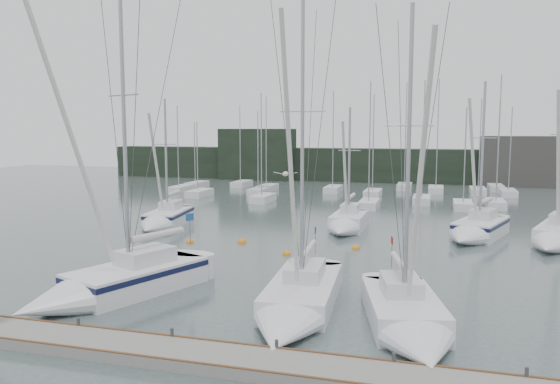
{
  "coord_description": "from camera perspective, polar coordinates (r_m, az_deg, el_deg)",
  "views": [
    {
      "loc": [
        7.12,
        -21.48,
        7.95
      ],
      "look_at": [
        -0.47,
        5.0,
        4.77
      ],
      "focal_mm": 35.0,
      "sensor_mm": 36.0,
      "label": 1
    }
  ],
  "objects": [
    {
      "name": "dock",
      "position": [
        19.55,
        -7.07,
        -16.83
      ],
      "size": [
        24.0,
        2.0,
        0.4
      ],
      "primitive_type": "cube",
      "color": "slate",
      "rests_on": "ground"
    },
    {
      "name": "far_building_right",
      "position": [
        82.32,
        23.59,
        2.94
      ],
      "size": [
        10.0,
        3.0,
        7.0
      ],
      "primitive_type": "cube",
      "color": "#393735",
      "rests_on": "ground"
    },
    {
      "name": "seagull",
      "position": [
        20.2,
        0.57,
        1.92
      ],
      "size": [
        0.91,
        0.42,
        0.18
      ],
      "rotation": [
        0.0,
        0.0,
        0.13
      ],
      "color": "silver",
      "rests_on": "ground"
    },
    {
      "name": "sailboat_mid_c",
      "position": [
        42.81,
        6.94,
        -3.37
      ],
      "size": [
        2.56,
        7.23,
        10.43
      ],
      "rotation": [
        0.0,
        0.0,
        -0.01
      ],
      "color": "silver",
      "rests_on": "ground"
    },
    {
      "name": "mast_forest",
      "position": [
        65.1,
        10.89,
        -0.12
      ],
      "size": [
        55.68,
        24.9,
        14.53
      ],
      "color": "silver",
      "rests_on": "ground"
    },
    {
      "name": "sailboat_near_left",
      "position": [
        27.09,
        -17.82,
        -9.38
      ],
      "size": [
        6.41,
        10.14,
        16.11
      ],
      "rotation": [
        0.0,
        0.0,
        -0.37
      ],
      "color": "silver",
      "rests_on": "ground"
    },
    {
      "name": "sailboat_near_right",
      "position": [
        22.02,
        13.49,
        -13.31
      ],
      "size": [
        4.62,
        8.87,
        13.73
      ],
      "rotation": [
        0.0,
        0.0,
        0.23
      ],
      "color": "silver",
      "rests_on": "ground"
    },
    {
      "name": "sailboat_mid_e",
      "position": [
        41.47,
        26.92,
        -4.33
      ],
      "size": [
        5.32,
        8.75,
        12.65
      ],
      "rotation": [
        0.0,
        0.0,
        -0.34
      ],
      "color": "silver",
      "rests_on": "ground"
    },
    {
      "name": "far_treeline",
      "position": [
        83.96,
        11.11,
        2.74
      ],
      "size": [
        90.0,
        4.0,
        5.0
      ],
      "primitive_type": "cube",
      "color": "black",
      "rests_on": "ground"
    },
    {
      "name": "buoy_c",
      "position": [
        39.11,
        -9.4,
        -5.24
      ],
      "size": [
        0.56,
        0.56,
        0.56
      ],
      "primitive_type": "sphere",
      "color": "orange",
      "rests_on": "ground"
    },
    {
      "name": "ground",
      "position": [
        23.98,
        -2.27,
        -12.78
      ],
      "size": [
        160.0,
        160.0,
        0.0
      ],
      "primitive_type": "plane",
      "color": "#445250",
      "rests_on": "ground"
    },
    {
      "name": "far_building_left",
      "position": [
        85.96,
        -2.42,
        3.95
      ],
      "size": [
        12.0,
        3.0,
        8.0
      ],
      "primitive_type": "cube",
      "color": "black",
      "rests_on": "ground"
    },
    {
      "name": "buoy_a",
      "position": [
        34.98,
        0.7,
        -6.55
      ],
      "size": [
        0.53,
        0.53,
        0.53
      ],
      "primitive_type": "sphere",
      "color": "orange",
      "rests_on": "ground"
    },
    {
      "name": "buoy_d",
      "position": [
        38.65,
        -3.99,
        -5.3
      ],
      "size": [
        0.64,
        0.64,
        0.64
      ],
      "primitive_type": "sphere",
      "color": "orange",
      "rests_on": "ground"
    },
    {
      "name": "sailboat_mid_a",
      "position": [
        45.21,
        -12.11,
        -2.91
      ],
      "size": [
        3.74,
        8.59,
        11.21
      ],
      "rotation": [
        0.0,
        0.0,
        0.14
      ],
      "color": "silver",
      "rests_on": "ground"
    },
    {
      "name": "sailboat_near_center",
      "position": [
        23.4,
        1.55,
        -11.98
      ],
      "size": [
        3.61,
        10.69,
        14.84
      ],
      "rotation": [
        0.0,
        0.0,
        0.07
      ],
      "color": "silver",
      "rests_on": "ground"
    },
    {
      "name": "sailboat_mid_d",
      "position": [
        41.83,
        19.71,
        -3.88
      ],
      "size": [
        5.29,
        8.47,
        12.26
      ],
      "rotation": [
        0.0,
        0.0,
        -0.34
      ],
      "color": "silver",
      "rests_on": "ground"
    },
    {
      "name": "buoy_b",
      "position": [
        37.0,
        7.92,
        -5.89
      ],
      "size": [
        0.53,
        0.53,
        0.53
      ],
      "primitive_type": "sphere",
      "color": "orange",
      "rests_on": "ground"
    }
  ]
}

